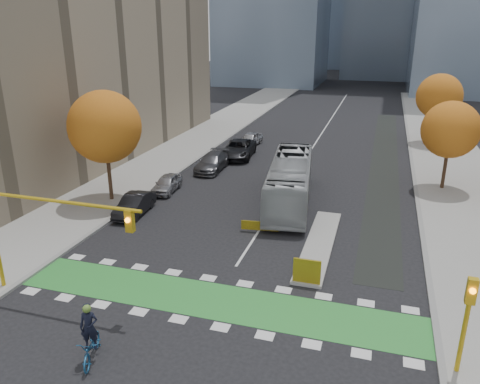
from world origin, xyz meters
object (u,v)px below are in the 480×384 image
Objects in this scene: tree_east_far at (439,96)px; tree_east_near at (451,130)px; tree_west at (105,127)px; parked_car_c at (212,162)px; parked_car_b at (134,205)px; parked_car_a at (167,183)px; hazard_board at (307,271)px; traffic_signal_east at (468,312)px; parked_car_d at (239,149)px; cyclist at (91,342)px; parked_car_e at (250,139)px; traffic_signal_west at (35,220)px; bus at (290,181)px.

tree_east_near is at bearing -91.79° from tree_east_far.
parked_car_c is at bearing 64.55° from tree_west.
tree_east_far reaches higher than parked_car_b.
tree_east_far is at bearing 37.79° from parked_car_c.
hazard_board is at bearing -44.60° from parked_car_a.
parked_car_d is (-17.00, 27.02, -1.90)m from traffic_signal_east.
traffic_signal_east is at bearing -29.07° from tree_west.
tree_east_near is 0.92× the size of tree_east_far.
cyclist is at bearing -120.36° from tree_east_near.
tree_west reaches higher than tree_east_near.
parked_car_d is at bearing 166.30° from tree_east_near.
parked_car_b is (3.00, -1.90, -4.91)m from tree_west.
parked_car_a is (-5.77, 18.94, -0.17)m from cyclist.
parked_car_a is (-20.91, -6.90, -4.20)m from tree_east_near.
parked_car_b is 1.03× the size of parked_car_e.
parked_car_e is (-19.19, -6.49, -4.53)m from tree_east_far.
hazard_board is 13.23m from traffic_signal_west.
traffic_signal_east is 0.68× the size of parked_car_d.
tree_west is 1.92× the size of parked_car_b.
parked_car_b is (-1.07, 10.61, -3.33)m from traffic_signal_west.
cyclist is at bearing -76.40° from parked_car_e.
parked_car_d is (1.43, 27.02, -3.20)m from traffic_signal_west.
tree_east_far is at bearing 62.05° from traffic_signal_west.
tree_west is at bearing -157.38° from tree_east_near.
hazard_board is 0.56× the size of cyclist.
parked_car_e reaches higher than parked_car_a.
parked_car_d reaches higher than parked_car_a.
hazard_board is 10.75m from cyclist.
bus is 2.92× the size of parked_car_e.
parked_car_d is (5.50, 14.51, -4.78)m from tree_west.
parked_car_a is (-0.98, 15.61, -3.37)m from traffic_signal_west.
traffic_signal_west is at bearing -158.45° from hazard_board.
hazard_board is 0.27× the size of parked_car_c.
traffic_signal_west is (-11.93, -4.71, 3.23)m from hazard_board.
tree_east_near is at bearing 22.81° from bus.
bus is 9.83m from parked_car_a.
tree_east_far is at bearing 48.56° from parked_car_b.
traffic_signal_west is 22.27m from parked_car_c.
hazard_board is 35.13m from tree_east_far.
tree_east_far reaches higher than traffic_signal_west.
traffic_signal_west is 32.22m from parked_car_e.
tree_east_far is 1.87× the size of traffic_signal_east.
tree_east_near is at bearing -0.31° from parked_car_c.
hazard_board is at bearing -114.20° from tree_east_near.
parked_car_a is at bearing -104.36° from parked_car_c.
traffic_signal_east is at bearing -5.75° from cyclist.
parked_car_e is at bearing 107.90° from bus.
traffic_signal_east is (22.50, -12.51, -2.88)m from tree_west.
cyclist reaches higher than parked_car_c.
tree_east_far is at bearing 75.88° from hazard_board.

